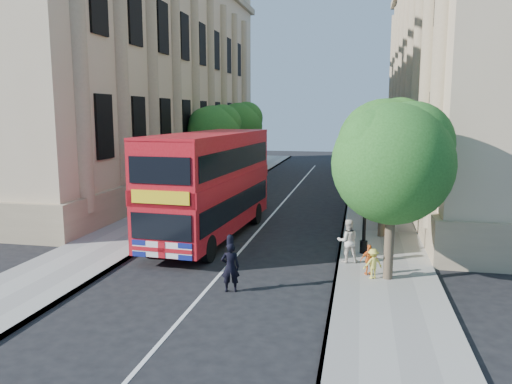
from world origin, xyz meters
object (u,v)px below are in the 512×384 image
Objects in this scene: lamp_post at (365,194)px; box_van at (242,188)px; double_decker_bus at (211,182)px; police_constable at (230,267)px; woman_pedestrian at (348,241)px.

lamp_post reaches higher than box_van.
double_decker_bus is 2.10× the size of box_van.
police_constable is at bearing -130.03° from lamp_post.
police_constable is at bearing 31.91° from woman_pedestrian.
double_decker_bus is at bearing -38.43° from woman_pedestrian.
woman_pedestrian reaches higher than police_constable.
police_constable is at bearing -80.58° from box_van.
double_decker_bus is at bearing 167.22° from lamp_post.
woman_pedestrian is at bearing -149.47° from police_constable.
lamp_post is 7.01m from double_decker_bus.
lamp_post is 2.17m from woman_pedestrian.
box_van is (-6.99, 8.17, -1.15)m from lamp_post.
double_decker_bus is 6.29× the size of woman_pedestrian.
box_van is 11.50m from woman_pedestrian.
box_van reaches higher than woman_pedestrian.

